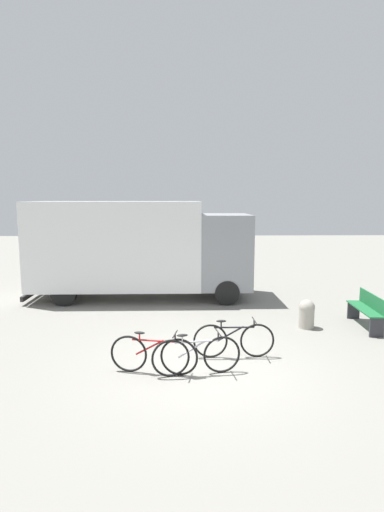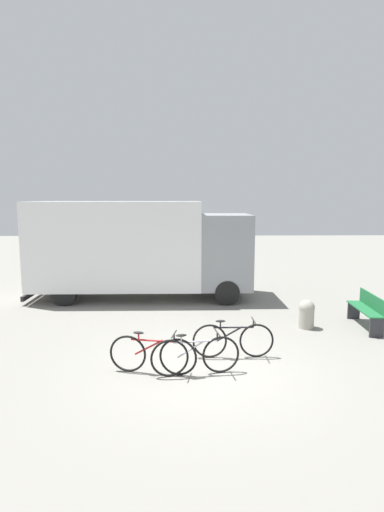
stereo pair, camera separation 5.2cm
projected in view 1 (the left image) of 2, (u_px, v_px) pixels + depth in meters
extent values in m
plane|color=gray|center=(206.00, 368.00, 8.11)|extent=(60.00, 60.00, 0.00)
cube|color=white|center=(117.00, 244.00, 13.72)|extent=(5.73, 2.42, 2.94)
cube|color=gray|center=(224.00, 250.00, 13.83)|extent=(1.71, 2.30, 2.50)
cube|color=black|center=(34.00, 292.00, 13.90)|extent=(0.11, 2.27, 0.16)
cylinder|color=black|center=(221.00, 280.00, 15.03)|extent=(0.80, 0.28, 0.80)
cylinder|color=black|center=(227.00, 292.00, 12.98)|extent=(0.80, 0.28, 0.80)
cylinder|color=black|center=(80.00, 280.00, 14.92)|extent=(0.80, 0.28, 0.80)
cylinder|color=black|center=(64.00, 293.00, 12.87)|extent=(0.80, 0.28, 0.80)
cube|color=#1E6638|center=(365.00, 309.00, 10.65)|extent=(0.50, 1.70, 0.03)
cube|color=#1E6638|center=(372.00, 302.00, 10.62)|extent=(0.14, 1.68, 0.42)
cube|color=#2D2D33|center=(377.00, 328.00, 9.90)|extent=(0.34, 0.07, 0.49)
cube|color=#2D2D33|center=(353.00, 310.00, 11.47)|extent=(0.34, 0.07, 0.49)
torus|color=black|center=(129.00, 354.00, 7.90)|extent=(0.75, 0.18, 0.75)
torus|color=black|center=(179.00, 357.00, 7.74)|extent=(0.75, 0.18, 0.75)
cylinder|color=red|center=(153.00, 341.00, 7.78)|extent=(0.86, 0.19, 0.04)
cylinder|color=red|center=(150.00, 347.00, 7.81)|extent=(0.57, 0.14, 0.35)
cylinder|color=red|center=(140.00, 337.00, 7.81)|extent=(0.03, 0.03, 0.12)
ellipsoid|color=black|center=(139.00, 333.00, 7.80)|extent=(0.23, 0.13, 0.05)
cylinder|color=black|center=(175.00, 338.00, 7.70)|extent=(0.03, 0.03, 0.16)
cylinder|color=black|center=(175.00, 334.00, 7.69)|extent=(0.10, 0.44, 0.02)
torus|color=black|center=(171.00, 358.00, 7.68)|extent=(0.75, 0.16, 0.75)
torus|color=black|center=(222.00, 355.00, 7.86)|extent=(0.75, 0.16, 0.75)
cylinder|color=silver|center=(197.00, 342.00, 7.73)|extent=(0.86, 0.17, 0.04)
cylinder|color=silver|center=(193.00, 349.00, 7.73)|extent=(0.58, 0.12, 0.35)
cylinder|color=silver|center=(182.00, 339.00, 7.67)|extent=(0.03, 0.03, 0.12)
ellipsoid|color=black|center=(182.00, 335.00, 7.66)|extent=(0.23, 0.12, 0.05)
cylinder|color=black|center=(218.00, 336.00, 7.79)|extent=(0.03, 0.03, 0.16)
cylinder|color=black|center=(218.00, 332.00, 7.78)|extent=(0.09, 0.44, 0.02)
torus|color=black|center=(210.00, 341.00, 8.61)|extent=(0.75, 0.05, 0.75)
torus|color=black|center=(257.00, 340.00, 8.64)|extent=(0.75, 0.05, 0.75)
cylinder|color=black|center=(234.00, 327.00, 8.58)|extent=(0.86, 0.04, 0.04)
cylinder|color=black|center=(230.00, 334.00, 8.60)|extent=(0.58, 0.04, 0.35)
cylinder|color=black|center=(221.00, 325.00, 8.56)|extent=(0.03, 0.03, 0.12)
ellipsoid|color=black|center=(221.00, 321.00, 8.55)|extent=(0.22, 0.09, 0.05)
cylinder|color=black|center=(254.00, 324.00, 8.59)|extent=(0.03, 0.03, 0.16)
cylinder|color=black|center=(254.00, 320.00, 8.57)|extent=(0.03, 0.44, 0.02)
cylinder|color=#9E998C|center=(307.00, 318.00, 10.64)|extent=(0.40, 0.40, 0.56)
sphere|color=#9E998C|center=(307.00, 307.00, 10.60)|extent=(0.42, 0.42, 0.42)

